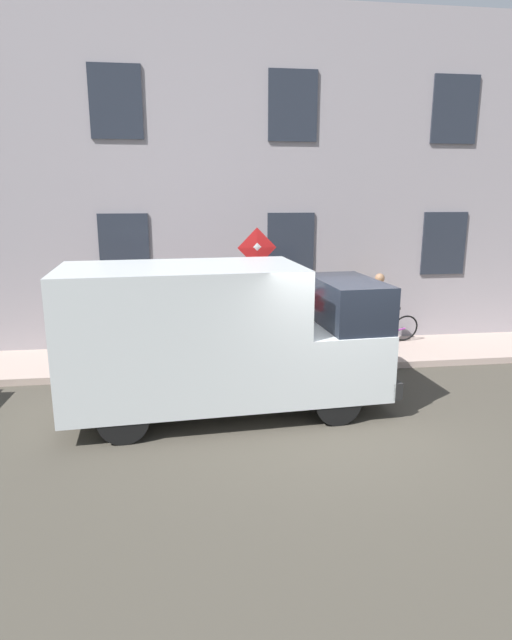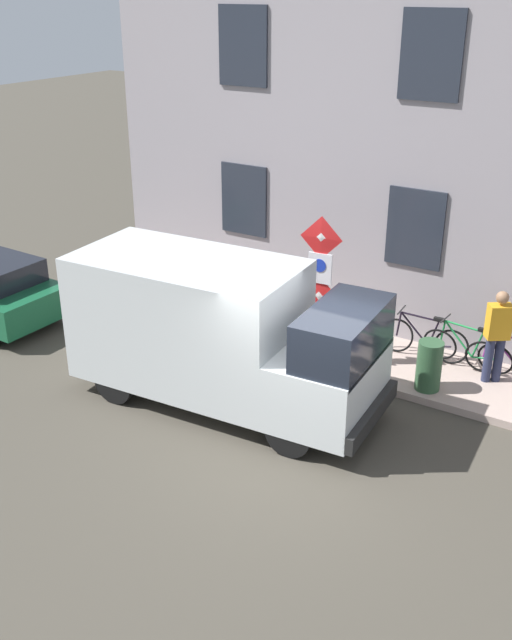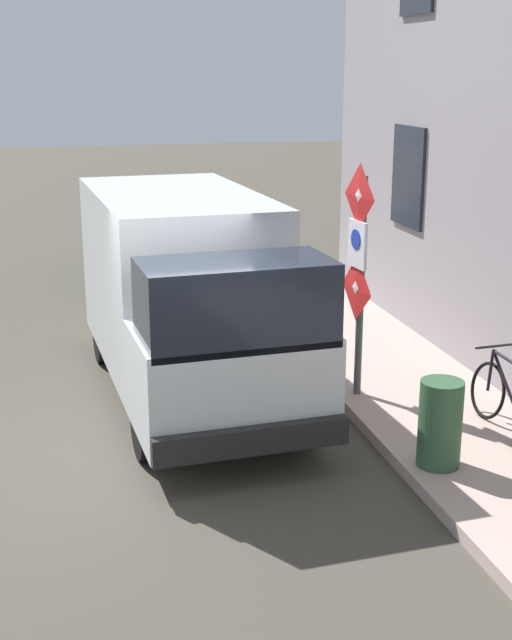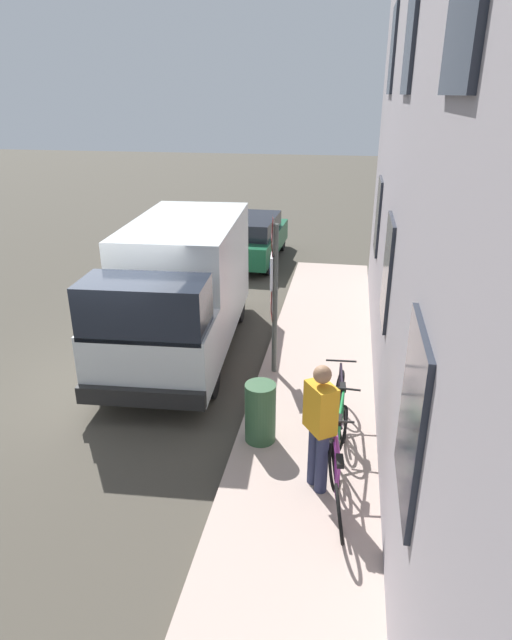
# 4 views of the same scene
# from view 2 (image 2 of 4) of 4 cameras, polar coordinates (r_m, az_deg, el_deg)

# --- Properties ---
(ground_plane) EXTENTS (80.00, 80.00, 0.00)m
(ground_plane) POSITION_cam_2_polar(r_m,az_deg,el_deg) (11.55, 3.21, -10.36)
(ground_plane) COLOR #423D34
(sidewalk_slab) EXTENTS (2.01, 15.82, 0.14)m
(sidewalk_slab) POSITION_cam_2_polar(r_m,az_deg,el_deg) (14.21, 9.95, -3.22)
(sidewalk_slab) COLOR #AC968B
(sidewalk_slab) RESTS_ON ground_plane
(building_facade) EXTENTS (0.75, 13.82, 7.64)m
(building_facade) POSITION_cam_2_polar(r_m,az_deg,el_deg) (14.16, 13.25, 12.61)
(building_facade) COLOR gray
(building_facade) RESTS_ON ground_plane
(sign_post_stacked) EXTENTS (0.17, 0.56, 2.71)m
(sign_post_stacked) POSITION_cam_2_polar(r_m,az_deg,el_deg) (13.18, 4.97, 3.29)
(sign_post_stacked) COLOR #474C47
(sign_post_stacked) RESTS_ON sidewalk_slab
(delivery_van) EXTENTS (2.33, 5.44, 2.50)m
(delivery_van) POSITION_cam_2_polar(r_m,az_deg,el_deg) (12.29, -2.90, -0.86)
(delivery_van) COLOR silver
(delivery_van) RESTS_ON ground_plane
(bicycle_green) EXTENTS (0.46, 1.72, 0.89)m
(bicycle_green) POSITION_cam_2_polar(r_m,az_deg,el_deg) (14.03, 16.01, -2.20)
(bicycle_green) COLOR black
(bicycle_green) RESTS_ON sidewalk_slab
(bicycle_black) EXTENTS (0.46, 1.72, 0.89)m
(bicycle_black) POSITION_cam_2_polar(r_m,az_deg,el_deg) (14.23, 12.82, -1.43)
(bicycle_black) COLOR black
(bicycle_black) RESTS_ON sidewalk_slab
(pedestrian) EXTENTS (0.44, 0.48, 1.72)m
(pedestrian) POSITION_cam_2_polar(r_m,az_deg,el_deg) (13.47, 18.16, -1.00)
(pedestrian) COLOR #262B47
(pedestrian) RESTS_ON sidewalk_slab
(litter_bin) EXTENTS (0.44, 0.44, 0.90)m
(litter_bin) POSITION_cam_2_polar(r_m,az_deg,el_deg) (13.11, 13.25, -3.45)
(litter_bin) COLOR #2D5133
(litter_bin) RESTS_ON sidewalk_slab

